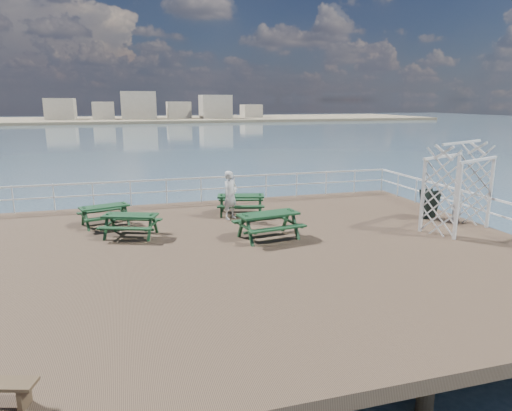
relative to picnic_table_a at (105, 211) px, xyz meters
The scene contains 10 objects.
ground 5.66m from the picnic_table_a, 46.12° to the right, with size 18.00×14.00×0.30m, color brown.
sea_backdrop 131.06m from the picnic_table_a, 82.80° to the left, with size 300.00×300.00×9.20m.
railing 4.12m from the picnic_table_a, 21.18° to the right, with size 17.77×13.76×1.10m.
picnic_table_a is the anchor object (origin of this frame).
picnic_table_b 5.00m from the picnic_table_a, ahead, with size 2.08×1.84×0.87m.
picnic_table_c 5.94m from the picnic_table_a, 31.44° to the right, with size 2.14×1.83×0.94m.
picnic_table_d 1.88m from the picnic_table_a, 63.22° to the right, with size 2.09×1.89×0.83m.
trellis_arbor 12.17m from the picnic_table_a, 18.75° to the right, with size 2.72×2.12×3.00m.
sandwich_board 11.86m from the picnic_table_a, 11.54° to the right, with size 0.76×0.63×1.10m.
person 4.49m from the picnic_table_a, ahead, with size 0.66×0.43×1.80m, color silver.
Camera 1 is at (-3.13, -12.41, 4.33)m, focal length 32.00 mm.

